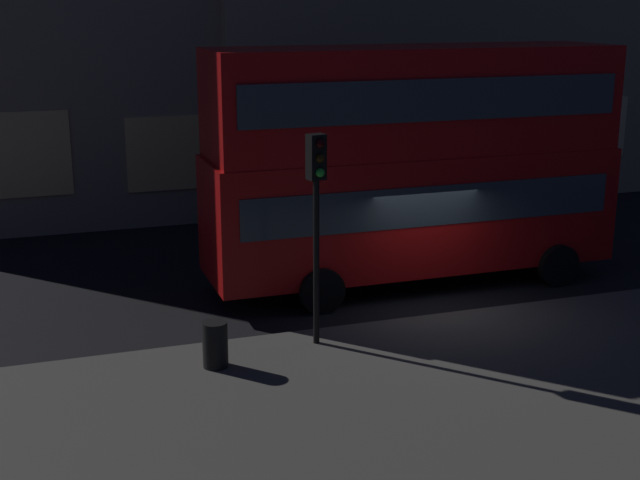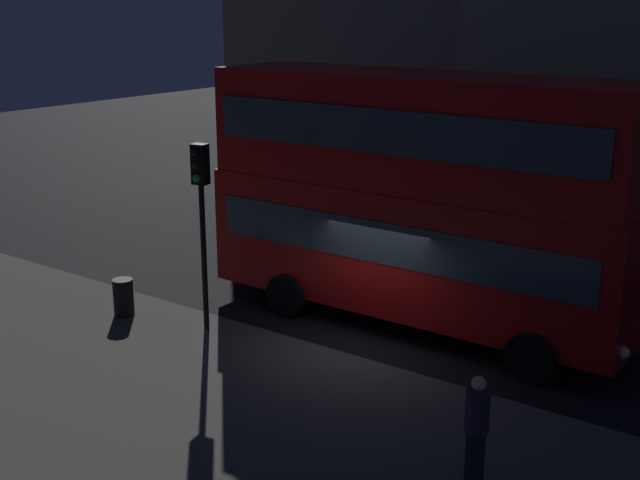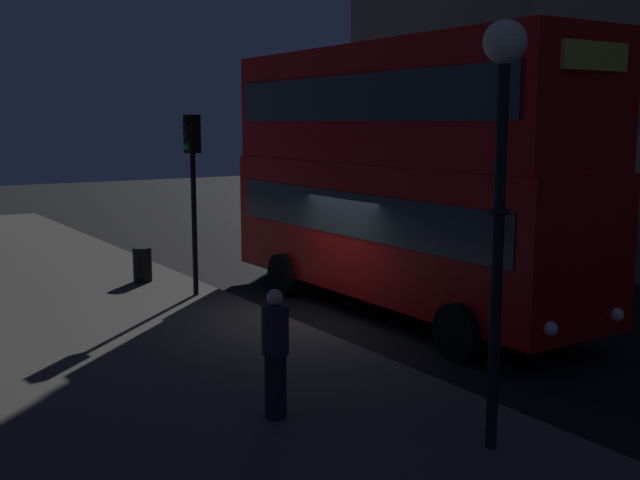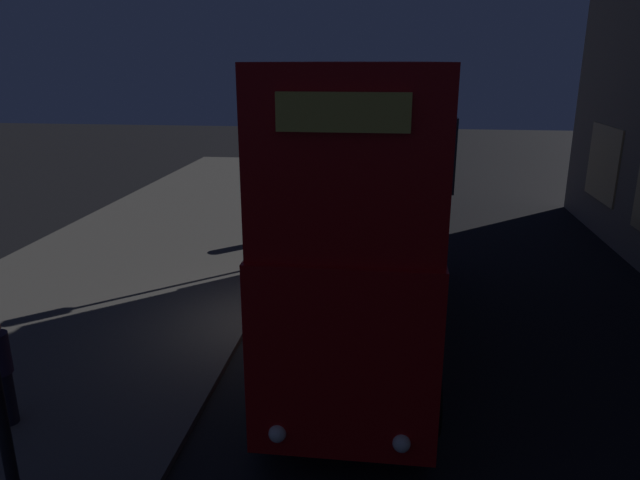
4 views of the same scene
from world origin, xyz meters
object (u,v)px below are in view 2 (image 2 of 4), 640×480
object	(u,v)px
double_decker_bus	(419,191)
litter_bin	(123,297)
traffic_light_near_kerb	(201,199)
pedestrian	(476,430)

from	to	relation	value
double_decker_bus	litter_bin	bearing A→B (deg)	-146.24
traffic_light_near_kerb	pedestrian	bearing A→B (deg)	-26.67
pedestrian	litter_bin	size ratio (longest dim) A/B	2.05
double_decker_bus	pedestrian	xyz separation A→B (m)	(4.05, -5.33, -2.07)
pedestrian	double_decker_bus	bearing A→B (deg)	-35.19
traffic_light_near_kerb	double_decker_bus	bearing A→B (deg)	32.37
traffic_light_near_kerb	litter_bin	world-z (taller)	traffic_light_near_kerb
pedestrian	litter_bin	xyz separation A→B (m)	(-9.57, 1.67, -0.48)
traffic_light_near_kerb	pedestrian	xyz separation A→B (m)	(7.46, -2.14, -2.04)
double_decker_bus	pedestrian	world-z (taller)	double_decker_bus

